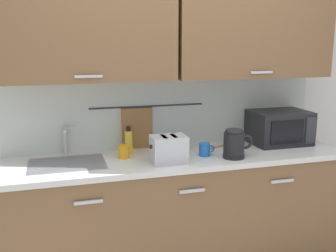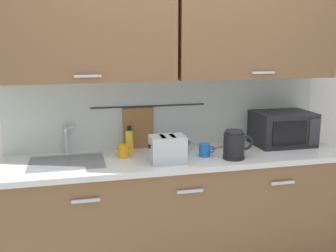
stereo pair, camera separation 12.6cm
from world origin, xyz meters
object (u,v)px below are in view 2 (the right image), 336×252
at_px(toaster, 168,149).
at_px(mixing_bowl, 177,145).
at_px(wooden_spoon, 223,146).
at_px(microwave, 283,128).
at_px(mug_near_sink, 124,151).
at_px(mug_by_kettle, 205,150).
at_px(electric_kettle, 234,145).
at_px(dish_soap_bottle, 129,140).

bearing_deg(toaster, mixing_bowl, 62.85).
height_order(mixing_bowl, wooden_spoon, mixing_bowl).
height_order(microwave, toaster, microwave).
bearing_deg(wooden_spoon, microwave, -4.20).
bearing_deg(mug_near_sink, mixing_bowl, 10.19).
distance_m(mug_near_sink, mug_by_kettle, 0.59).
height_order(microwave, mug_near_sink, microwave).
distance_m(microwave, electric_kettle, 0.60).
bearing_deg(mug_near_sink, mug_by_kettle, -10.80).
bearing_deg(mixing_bowl, wooden_spoon, 3.63).
relative_size(mixing_bowl, wooden_spoon, 0.82).
xyz_separation_m(microwave, mug_by_kettle, (-0.72, -0.17, -0.09)).
xyz_separation_m(electric_kettle, mug_by_kettle, (-0.19, 0.10, -0.05)).
relative_size(toaster, wooden_spoon, 0.98).
relative_size(electric_kettle, wooden_spoon, 0.87).
bearing_deg(toaster, electric_kettle, -1.88).
height_order(dish_soap_bottle, wooden_spoon, dish_soap_bottle).
bearing_deg(microwave, toaster, -165.77).
bearing_deg(dish_soap_bottle, wooden_spoon, -5.27).
xyz_separation_m(electric_kettle, mug_near_sink, (-0.77, 0.21, -0.05)).
bearing_deg(electric_kettle, mixing_bowl, 140.60).
relative_size(mug_near_sink, toaster, 0.47).
xyz_separation_m(electric_kettle, wooden_spoon, (0.04, 0.31, -0.10)).
xyz_separation_m(microwave, electric_kettle, (-0.53, -0.27, -0.03)).
relative_size(mixing_bowl, mug_by_kettle, 1.78).
height_order(toaster, wooden_spoon, toaster).
height_order(electric_kettle, mixing_bowl, electric_kettle).
height_order(mixing_bowl, mug_by_kettle, mug_by_kettle).
distance_m(electric_kettle, wooden_spoon, 0.33).
height_order(mug_near_sink, mixing_bowl, mug_near_sink).
height_order(electric_kettle, toaster, electric_kettle).
bearing_deg(dish_soap_bottle, toaster, -59.59).
xyz_separation_m(mixing_bowl, wooden_spoon, (0.39, 0.02, -0.04)).
relative_size(dish_soap_bottle, mixing_bowl, 0.92).
relative_size(dish_soap_bottle, mug_by_kettle, 1.63).
height_order(microwave, mixing_bowl, microwave).
bearing_deg(dish_soap_bottle, mug_by_kettle, -28.40).
relative_size(microwave, electric_kettle, 2.03).
bearing_deg(mug_by_kettle, mug_near_sink, 169.20).
bearing_deg(toaster, wooden_spoon, 29.36).
distance_m(microwave, dish_soap_bottle, 1.24).
distance_m(mug_by_kettle, wooden_spoon, 0.31).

